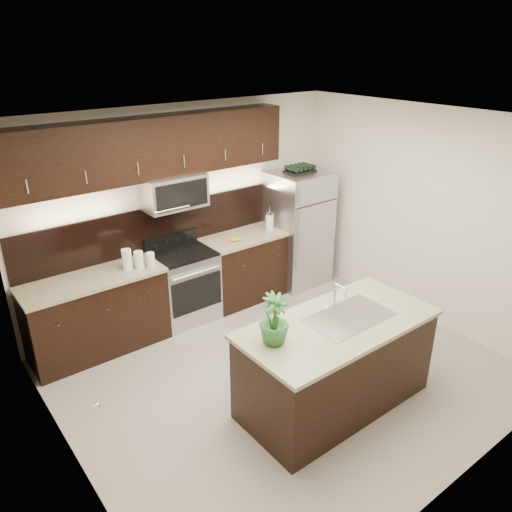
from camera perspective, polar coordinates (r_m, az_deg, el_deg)
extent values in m
plane|color=gray|center=(5.68, 3.18, -13.11)|extent=(4.50, 4.50, 0.00)
cube|color=beige|center=(6.52, -8.11, 5.13)|extent=(4.50, 0.02, 2.70)
cube|color=beige|center=(3.92, 23.41, -10.15)|extent=(4.50, 0.02, 2.70)
cube|color=beige|center=(4.05, -21.57, -8.62)|extent=(0.02, 4.00, 2.70)
cube|color=beige|center=(6.60, 18.48, 4.35)|extent=(0.02, 4.00, 2.70)
cube|color=white|center=(4.61, 3.96, 14.88)|extent=(4.50, 4.00, 0.02)
cube|color=silver|center=(3.63, -16.36, -18.80)|extent=(0.04, 0.80, 2.02)
sphere|color=silver|center=(3.87, -17.81, -16.00)|extent=(0.06, 0.06, 0.06)
cube|color=black|center=(4.58, -24.82, -1.13)|extent=(0.01, 0.32, 0.46)
cube|color=white|center=(4.58, -24.78, -1.12)|extent=(0.00, 0.24, 0.36)
cube|color=black|center=(6.10, -17.72, -6.47)|extent=(1.57, 0.62, 0.90)
cube|color=black|center=(6.97, -1.36, -1.35)|extent=(1.16, 0.62, 0.90)
cube|color=#B2B2B7|center=(6.51, -8.18, -3.53)|extent=(0.76, 0.62, 0.90)
cube|color=black|center=(6.31, -8.42, 0.23)|extent=(0.76, 0.60, 0.03)
cube|color=beige|center=(5.89, -18.28, -2.50)|extent=(1.59, 0.65, 0.04)
cube|color=beige|center=(6.79, -1.39, 2.25)|extent=(1.18, 0.65, 0.04)
cube|color=black|center=(6.36, -11.51, 3.13)|extent=(3.49, 0.02, 0.56)
cube|color=#B2B2B7|center=(6.14, -9.37, 7.29)|extent=(0.76, 0.40, 0.40)
cube|color=black|center=(5.95, -11.66, 12.06)|extent=(3.49, 0.33, 0.70)
cube|color=black|center=(5.08, 9.06, -12.19)|extent=(1.90, 0.90, 0.90)
cube|color=beige|center=(4.82, 9.41, -7.66)|extent=(1.96, 0.96, 0.04)
cube|color=silver|center=(4.91, 10.65, -6.81)|extent=(0.84, 0.50, 0.01)
cylinder|color=silver|center=(4.97, 8.96, -4.73)|extent=(0.03, 0.03, 0.24)
cylinder|color=silver|center=(4.86, 9.67, -3.48)|extent=(0.02, 0.14, 0.02)
cylinder|color=silver|center=(4.84, 10.23, -4.30)|extent=(0.02, 0.02, 0.10)
cube|color=#B2B2B7|center=(7.33, 4.80, 3.16)|extent=(0.81, 0.73, 1.68)
cube|color=black|center=(7.08, 5.04, 9.64)|extent=(0.41, 0.26, 0.03)
cylinder|color=black|center=(6.96, 4.08, 9.86)|extent=(0.07, 0.24, 0.07)
cylinder|color=black|center=(7.01, 4.57, 9.95)|extent=(0.07, 0.24, 0.07)
cylinder|color=black|center=(7.06, 5.05, 10.03)|extent=(0.07, 0.24, 0.07)
cylinder|color=black|center=(7.12, 5.53, 10.12)|extent=(0.07, 0.24, 0.07)
cylinder|color=black|center=(7.17, 6.00, 10.20)|extent=(0.07, 0.24, 0.07)
imported|color=#265F26|center=(4.34, 2.10, -7.26)|extent=(0.29, 0.29, 0.47)
cylinder|color=silver|center=(5.92, -14.54, -0.38)|extent=(0.11, 0.11, 0.25)
cylinder|color=silver|center=(5.93, -13.24, -0.43)|extent=(0.10, 0.10, 0.21)
cylinder|color=silver|center=(5.94, -11.94, -0.42)|extent=(0.09, 0.09, 0.17)
cylinder|color=silver|center=(6.94, 1.55, 3.91)|extent=(0.11, 0.11, 0.23)
cylinder|color=silver|center=(6.89, 1.57, 4.89)|extent=(0.12, 0.12, 0.02)
cylinder|color=silver|center=(6.88, 1.57, 5.34)|extent=(0.01, 0.01, 0.09)
ellipsoid|color=#C0911B|center=(6.57, -2.78, 1.90)|extent=(0.19, 0.17, 0.05)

